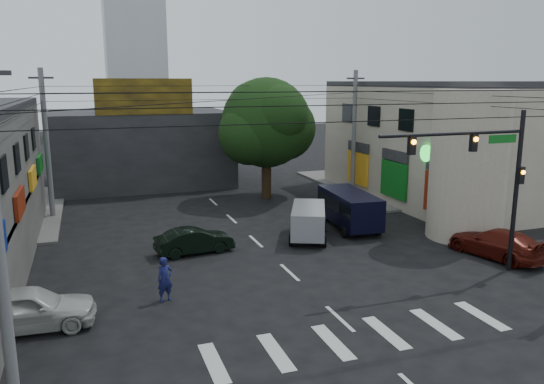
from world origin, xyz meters
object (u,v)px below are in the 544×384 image
white_compact (27,309)px  maroon_sedan (497,243)px  traffic_officer (165,279)px  utility_pole_far_left (47,145)px  utility_pole_far_right (354,134)px  street_tree (266,123)px  silver_minivan (308,223)px  traffic_gantry (487,167)px  dark_sedan (194,241)px  navy_van (349,210)px

white_compact → maroon_sedan: (20.75, 0.85, -0.06)m
traffic_officer → utility_pole_far_left: bearing=90.6°
utility_pole_far_right → maroon_sedan: (-0.25, -15.33, -3.90)m
street_tree → silver_minivan: size_ratio=1.95×
traffic_gantry → maroon_sedan: (2.43, 1.67, -4.13)m
maroon_sedan → utility_pole_far_left: bearing=-49.5°
utility_pole_far_left → dark_sedan: size_ratio=2.30×
utility_pole_far_right → silver_minivan: utility_pole_far_right is taller
utility_pole_far_left → white_compact: 16.63m
dark_sedan → white_compact: 9.46m
street_tree → traffic_gantry: street_tree is taller
street_tree → navy_van: 10.43m
white_compact → traffic_officer: traffic_officer is taller
utility_pole_far_right → traffic_officer: 22.59m
navy_van → traffic_officer: (-11.62, -7.06, -0.17)m
utility_pole_far_left → white_compact: bearing=-90.0°
dark_sedan → traffic_officer: (-2.22, -5.45, 0.25)m
street_tree → navy_van: (1.93, -9.25, -4.41)m
street_tree → silver_minivan: bearing=-96.3°
traffic_gantry → maroon_sedan: traffic_gantry is taller
dark_sedan → maroon_sedan: 14.78m
dark_sedan → silver_minivan: (6.32, 0.41, 0.25)m
traffic_gantry → white_compact: traffic_gantry is taller
dark_sedan → traffic_officer: size_ratio=2.26×
street_tree → white_compact: size_ratio=1.89×
utility_pole_far_left → white_compact: size_ratio=2.00×
utility_pole_far_left → maroon_sedan: (20.75, -15.33, -3.90)m
white_compact → traffic_officer: size_ratio=2.60×
white_compact → dark_sedan: bearing=-44.5°
maroon_sedan → utility_pole_far_right: bearing=-103.9°
utility_pole_far_right → navy_van: (-4.57, -8.25, -3.54)m
traffic_gantry → utility_pole_far_left: utility_pole_far_left is taller
utility_pole_far_right → traffic_officer: size_ratio=5.19×
utility_pole_far_left → silver_minivan: bearing=-35.3°
street_tree → traffic_officer: bearing=-120.7°
maroon_sedan → navy_van: (-4.32, 7.09, 0.36)m
utility_pole_far_left → navy_van: size_ratio=1.69×
utility_pole_far_right → white_compact: (-21.00, -16.19, -3.83)m
silver_minivan → traffic_officer: bearing=148.9°
traffic_gantry → silver_minivan: traffic_gantry is taller
street_tree → utility_pole_far_left: bearing=-176.1°
utility_pole_far_left → silver_minivan: size_ratio=2.06×
utility_pole_far_left → traffic_gantry: bearing=-42.9°
street_tree → maroon_sedan: street_tree is taller
maroon_sedan → traffic_officer: bearing=-13.1°
utility_pole_far_right → traffic_officer: bearing=-136.6°
utility_pole_far_right → maroon_sedan: utility_pole_far_right is taller
silver_minivan → navy_van: bearing=-44.4°
dark_sedan → maroon_sedan: bearing=-118.8°
utility_pole_far_right → street_tree: bearing=171.3°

